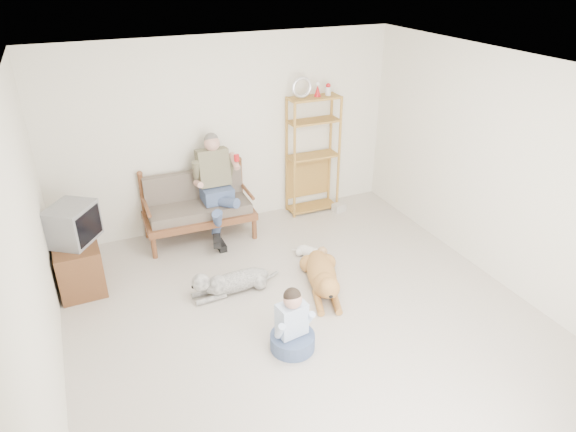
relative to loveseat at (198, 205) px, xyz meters
name	(u,v)px	position (x,y,z in m)	size (l,w,h in m)	color
floor	(310,324)	(0.58, -2.42, -0.49)	(5.50, 5.50, 0.00)	beige
ceiling	(316,74)	(0.58, -2.42, 2.21)	(5.50, 5.50, 0.00)	white
wall_back	(227,134)	(0.58, 0.33, 0.86)	(5.00, 5.00, 0.00)	silver
wall_front	(537,427)	(0.58, -5.17, 0.86)	(5.00, 5.00, 0.00)	silver
wall_left	(32,271)	(-1.92, -2.42, 0.86)	(5.50, 5.50, 0.00)	silver
wall_right	(508,175)	(3.08, -2.42, 0.86)	(5.50, 5.50, 0.00)	silver
loveseat	(198,205)	(0.00, 0.00, 0.00)	(1.52, 0.74, 0.95)	brown
man	(217,195)	(0.24, -0.19, 0.20)	(0.57, 0.81, 1.31)	#4C5C8C
etagere	(313,154)	(1.84, 0.13, 0.44)	(0.80, 0.35, 2.10)	#B8833A
book_stack	(339,207)	(2.21, -0.11, -0.42)	(0.19, 0.14, 0.12)	silver
tv_stand	(78,262)	(-1.64, -0.59, -0.19)	(0.52, 0.91, 0.60)	brown
crt_tv	(73,224)	(-1.61, -0.60, 0.34)	(0.67, 0.69, 0.45)	slate
wall_outlet	(147,216)	(-0.67, 0.31, -0.19)	(0.12, 0.02, 0.08)	white
golden_retriever	(323,277)	(1.01, -1.88, -0.31)	(0.62, 1.36, 0.42)	#B57E3F
shaggy_dog	(229,282)	(-0.03, -1.49, -0.34)	(1.19, 0.33, 0.35)	white
terrier	(313,252)	(1.22, -1.21, -0.39)	(0.35, 0.51, 0.22)	white
child	(292,327)	(0.25, -2.68, -0.22)	(0.46, 0.46, 0.73)	#4C5C8C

